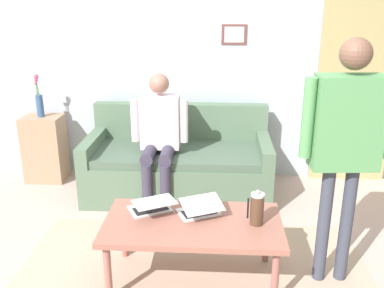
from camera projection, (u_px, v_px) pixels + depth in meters
The scene contains 12 objects.
area_rug at pixel (192, 287), 3.05m from camera, with size 2.63×1.83×0.01m, color tan.
back_wall at pixel (196, 56), 4.63m from camera, with size 7.04×0.11×2.70m.
interior_door at pixel (356, 89), 4.55m from camera, with size 0.82×0.09×2.05m.
couch at pixel (178, 165), 4.44m from camera, with size 1.86×0.88×0.88m.
coffee_table at pixel (193, 228), 3.00m from camera, with size 1.24×0.66×0.47m.
laptop_left at pixel (151, 207), 3.11m from camera, with size 0.40×0.41×0.12m.
laptop_center at pixel (200, 210), 3.07m from camera, with size 0.37×0.36×0.14m.
french_press at pixel (257, 209), 2.92m from camera, with size 0.12×0.10×0.26m.
side_shelf at pixel (45, 149), 4.74m from camera, with size 0.42×0.32×0.73m.
flower_vase at pixel (39, 102), 4.56m from camera, with size 0.08×0.09×0.46m.
person_standing at pixel (346, 135), 2.79m from camera, with size 0.60×0.22×1.73m.
person_seated at pixel (159, 132), 4.10m from camera, with size 0.55×0.51×1.28m.
Camera 1 is at (-0.24, 2.48, 1.96)m, focal length 40.07 mm.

